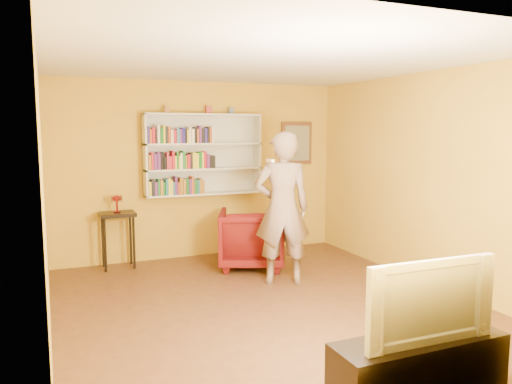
{
  "coord_description": "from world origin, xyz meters",
  "views": [
    {
      "loc": [
        -2.23,
        -4.95,
        1.97
      ],
      "look_at": [
        0.19,
        0.75,
        1.2
      ],
      "focal_mm": 35.0,
      "sensor_mm": 36.0,
      "label": 1
    }
  ],
  "objects_px": {
    "ruby_lustre": "(117,200)",
    "television": "(422,298)",
    "console_table": "(118,222)",
    "bookshelf": "(202,155)",
    "tv_cabinet": "(419,370)",
    "armchair": "(251,238)",
    "person": "(282,208)"
  },
  "relations": [
    {
      "from": "ruby_lustre",
      "to": "television",
      "type": "relative_size",
      "value": 0.23
    },
    {
      "from": "bookshelf",
      "to": "console_table",
      "type": "bearing_deg",
      "value": -173.09
    },
    {
      "from": "ruby_lustre",
      "to": "tv_cabinet",
      "type": "height_order",
      "value": "ruby_lustre"
    },
    {
      "from": "armchair",
      "to": "ruby_lustre",
      "type": "bearing_deg",
      "value": 1.47
    },
    {
      "from": "person",
      "to": "bookshelf",
      "type": "bearing_deg",
      "value": -55.34
    },
    {
      "from": "bookshelf",
      "to": "television",
      "type": "height_order",
      "value": "bookshelf"
    },
    {
      "from": "person",
      "to": "television",
      "type": "relative_size",
      "value": 1.85
    },
    {
      "from": "armchair",
      "to": "tv_cabinet",
      "type": "height_order",
      "value": "armchair"
    },
    {
      "from": "person",
      "to": "ruby_lustre",
      "type": "bearing_deg",
      "value": -22.61
    },
    {
      "from": "console_table",
      "to": "television",
      "type": "distance_m",
      "value": 4.75
    },
    {
      "from": "armchair",
      "to": "tv_cabinet",
      "type": "distance_m",
      "value": 3.81
    },
    {
      "from": "television",
      "to": "bookshelf",
      "type": "bearing_deg",
      "value": 93.76
    },
    {
      "from": "console_table",
      "to": "armchair",
      "type": "xyz_separation_m",
      "value": [
        1.77,
        -0.7,
        -0.25
      ]
    },
    {
      "from": "bookshelf",
      "to": "console_table",
      "type": "xyz_separation_m",
      "value": [
        -1.32,
        -0.16,
        -0.93
      ]
    },
    {
      "from": "ruby_lustre",
      "to": "television",
      "type": "height_order",
      "value": "television"
    },
    {
      "from": "console_table",
      "to": "ruby_lustre",
      "type": "relative_size",
      "value": 3.26
    },
    {
      "from": "person",
      "to": "television",
      "type": "distance_m",
      "value": 2.99
    },
    {
      "from": "bookshelf",
      "to": "person",
      "type": "height_order",
      "value": "bookshelf"
    },
    {
      "from": "bookshelf",
      "to": "console_table",
      "type": "height_order",
      "value": "bookshelf"
    },
    {
      "from": "armchair",
      "to": "console_table",
      "type": "bearing_deg",
      "value": 1.47
    },
    {
      "from": "console_table",
      "to": "armchair",
      "type": "bearing_deg",
      "value": -21.5
    },
    {
      "from": "armchair",
      "to": "person",
      "type": "relative_size",
      "value": 0.47
    },
    {
      "from": "ruby_lustre",
      "to": "armchair",
      "type": "height_order",
      "value": "ruby_lustre"
    },
    {
      "from": "ruby_lustre",
      "to": "television",
      "type": "xyz_separation_m",
      "value": [
        1.52,
        -4.5,
        -0.2
      ]
    },
    {
      "from": "ruby_lustre",
      "to": "person",
      "type": "bearing_deg",
      "value": -39.54
    },
    {
      "from": "console_table",
      "to": "person",
      "type": "distance_m",
      "value": 2.43
    },
    {
      "from": "ruby_lustre",
      "to": "console_table",
      "type": "bearing_deg",
      "value": 90.0
    },
    {
      "from": "bookshelf",
      "to": "armchair",
      "type": "height_order",
      "value": "bookshelf"
    },
    {
      "from": "tv_cabinet",
      "to": "armchair",
      "type": "bearing_deg",
      "value": 86.12
    },
    {
      "from": "console_table",
      "to": "person",
      "type": "bearing_deg",
      "value": -39.54
    },
    {
      "from": "ruby_lustre",
      "to": "tv_cabinet",
      "type": "bearing_deg",
      "value": -71.37
    },
    {
      "from": "ruby_lustre",
      "to": "tv_cabinet",
      "type": "distance_m",
      "value": 4.81
    }
  ]
}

